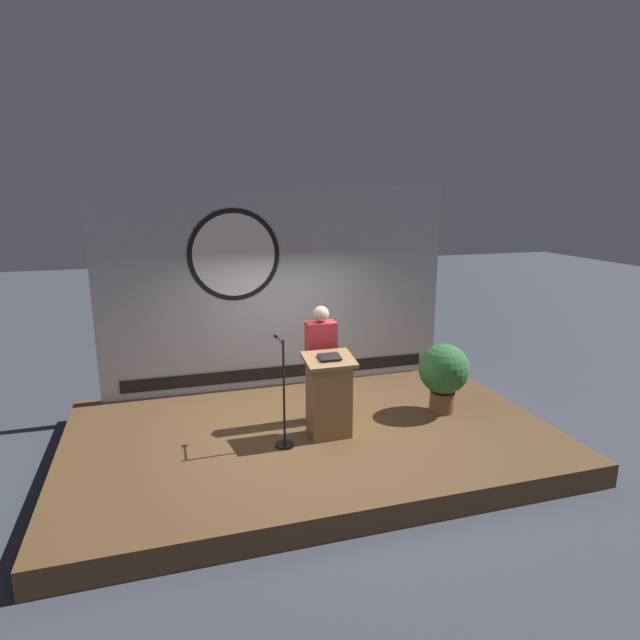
# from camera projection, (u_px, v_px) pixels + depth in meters

# --- Properties ---
(ground_plane) EXTENTS (40.00, 40.00, 0.00)m
(ground_plane) POSITION_uv_depth(u_px,v_px,m) (311.00, 449.00, 7.35)
(ground_plane) COLOR #383D47
(stage_platform) EXTENTS (6.40, 4.00, 0.30)m
(stage_platform) POSITION_uv_depth(u_px,v_px,m) (311.00, 439.00, 7.31)
(stage_platform) COLOR brown
(stage_platform) RESTS_ON ground
(banner_display) EXTENTS (5.60, 0.12, 3.23)m
(banner_display) POSITION_uv_depth(u_px,v_px,m) (278.00, 288.00, 8.62)
(banner_display) COLOR #B2B7C1
(banner_display) RESTS_ON stage_platform
(podium) EXTENTS (0.64, 0.50, 1.11)m
(podium) POSITION_uv_depth(u_px,v_px,m) (329.00, 396.00, 6.99)
(podium) COLOR olive
(podium) RESTS_ON stage_platform
(speaker_person) EXTENTS (0.40, 0.26, 1.64)m
(speaker_person) POSITION_uv_depth(u_px,v_px,m) (321.00, 363.00, 7.38)
(speaker_person) COLOR black
(speaker_person) RESTS_ON stage_platform
(microphone_stand) EXTENTS (0.24, 0.55, 1.39)m
(microphone_stand) POSITION_uv_depth(u_px,v_px,m) (283.00, 408.00, 6.73)
(microphone_stand) COLOR black
(microphone_stand) RESTS_ON stage_platform
(potted_plant) EXTENTS (0.72, 0.72, 1.01)m
(potted_plant) POSITION_uv_depth(u_px,v_px,m) (444.00, 372.00, 7.73)
(potted_plant) COLOR brown
(potted_plant) RESTS_ON stage_platform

